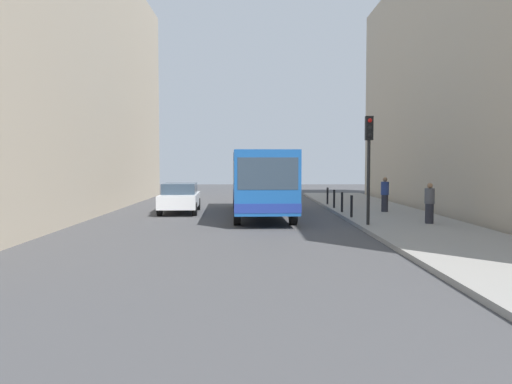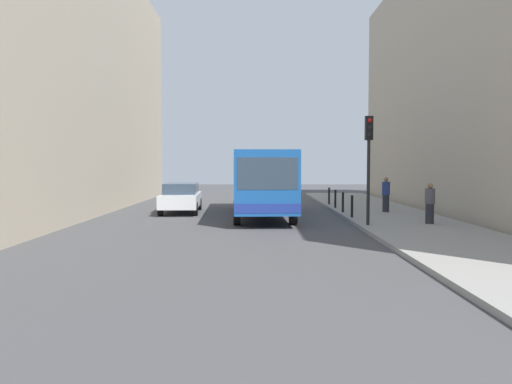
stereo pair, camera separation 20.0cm
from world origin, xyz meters
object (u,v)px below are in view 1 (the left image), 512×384
at_px(bollard_near, 352,206).
at_px(pedestrian_near_signal, 430,203).
at_px(bus, 260,179).
at_px(bollard_far, 334,199).
at_px(traffic_light, 369,149).
at_px(bollard_farthest, 328,196).
at_px(pedestrian_mid_sidewalk, 385,195).
at_px(car_beside_bus, 180,197).
at_px(bollard_mid, 342,202).

height_order(bollard_near, pedestrian_near_signal, pedestrian_near_signal).
relative_size(bus, bollard_far, 11.69).
bearing_deg(bollard_far, traffic_light, -89.24).
xyz_separation_m(bollard_far, bollard_farthest, (0.00, 2.38, 0.00)).
bearing_deg(traffic_light, pedestrian_mid_sidewalk, 69.55).
distance_m(bollard_far, pedestrian_mid_sidewalk, 3.07).
height_order(car_beside_bus, bollard_far, car_beside_bus).
height_order(bollard_farthest, pedestrian_near_signal, pedestrian_near_signal).
xyz_separation_m(bollard_near, bollard_mid, (0.00, 2.38, 0.00)).
bearing_deg(traffic_light, car_beside_bus, 141.03).
xyz_separation_m(bollard_far, pedestrian_mid_sidewalk, (2.08, -2.22, 0.35)).
xyz_separation_m(traffic_light, bollard_mid, (-0.10, 5.16, -2.38)).
relative_size(bollard_mid, pedestrian_near_signal, 0.60).
height_order(bollard_far, pedestrian_mid_sidewalk, pedestrian_mid_sidewalk).
bearing_deg(bus, traffic_light, 125.21).
bearing_deg(pedestrian_mid_sidewalk, bollard_farthest, -171.40).
bearing_deg(bollard_far, bus, -149.91).
xyz_separation_m(car_beside_bus, bollard_mid, (7.90, -1.31, -0.16)).
xyz_separation_m(bollard_mid, bollard_far, (0.00, 2.38, 0.00)).
distance_m(bus, bollard_farthest, 6.18).
bearing_deg(bollard_farthest, bollard_near, -90.00).
relative_size(bus, bollard_mid, 11.69).
bearing_deg(bollard_near, pedestrian_mid_sidewalk, 50.63).
bearing_deg(traffic_light, pedestrian_near_signal, 10.11).
bearing_deg(traffic_light, bollard_far, 90.76).
bearing_deg(bus, bollard_farthest, -132.24).
height_order(car_beside_bus, traffic_light, traffic_light).
bearing_deg(pedestrian_mid_sidewalk, bollard_far, -152.57).
bearing_deg(bollard_far, bollard_near, -90.00).
bearing_deg(bollard_near, bollard_far, 90.00).
distance_m(bus, car_beside_bus, 4.26).
xyz_separation_m(bus, car_beside_bus, (-3.98, 1.20, -0.94)).
xyz_separation_m(bollard_near, bollard_far, (0.00, 4.76, 0.00)).
relative_size(bus, bollard_farthest, 11.69).
bearing_deg(bollard_mid, pedestrian_mid_sidewalk, 4.41).
relative_size(bus, pedestrian_mid_sidewalk, 6.67).
bearing_deg(car_beside_bus, bollard_mid, 167.94).
xyz_separation_m(bus, bollard_farthest, (3.92, 4.65, -1.10)).
bearing_deg(pedestrian_near_signal, bollard_far, 90.46).
relative_size(traffic_light, bollard_mid, 4.32).
height_order(bollard_mid, pedestrian_near_signal, pedestrian_near_signal).
xyz_separation_m(bus, pedestrian_mid_sidewalk, (6.00, 0.05, -0.75)).
xyz_separation_m(bollard_near, bollard_farthest, (0.00, 7.14, 0.00)).
relative_size(bus, bollard_near, 11.69).
distance_m(pedestrian_near_signal, pedestrian_mid_sidewalk, 4.91).
relative_size(car_beside_bus, bollard_mid, 4.71).
xyz_separation_m(bus, bollard_far, (3.92, 2.27, -1.10)).
bearing_deg(pedestrian_near_signal, bus, 123.88).
height_order(pedestrian_near_signal, pedestrian_mid_sidewalk, pedestrian_mid_sidewalk).
distance_m(traffic_light, pedestrian_near_signal, 3.26).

